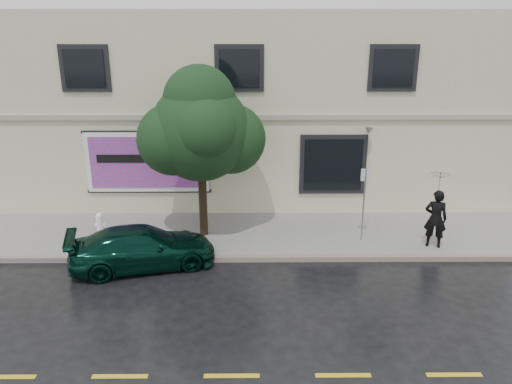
{
  "coord_description": "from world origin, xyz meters",
  "views": [
    {
      "loc": [
        0.42,
        -11.63,
        6.6
      ],
      "look_at": [
        0.52,
        2.2,
        1.89
      ],
      "focal_mm": 35.0,
      "sensor_mm": 36.0,
      "label": 1
    }
  ],
  "objects_px": {
    "pedestrian": "(436,219)",
    "street_tree": "(200,132)",
    "fire_hydrant": "(100,225)",
    "car": "(143,247)"
  },
  "relations": [
    {
      "from": "car",
      "to": "street_tree",
      "type": "relative_size",
      "value": 0.83
    },
    {
      "from": "fire_hydrant",
      "to": "pedestrian",
      "type": "bearing_deg",
      "value": -19.35
    },
    {
      "from": "pedestrian",
      "to": "fire_hydrant",
      "type": "height_order",
      "value": "pedestrian"
    },
    {
      "from": "car",
      "to": "street_tree",
      "type": "xyz_separation_m",
      "value": [
        1.55,
        1.92,
        2.91
      ]
    },
    {
      "from": "car",
      "to": "pedestrian",
      "type": "bearing_deg",
      "value": -98.24
    },
    {
      "from": "pedestrian",
      "to": "car",
      "type": "bearing_deg",
      "value": 24.32
    },
    {
      "from": "pedestrian",
      "to": "fire_hydrant",
      "type": "xyz_separation_m",
      "value": [
        -10.29,
        0.8,
        -0.51
      ]
    },
    {
      "from": "street_tree",
      "to": "fire_hydrant",
      "type": "xyz_separation_m",
      "value": [
        -3.26,
        -0.15,
        -2.96
      ]
    },
    {
      "from": "pedestrian",
      "to": "fire_hydrant",
      "type": "distance_m",
      "value": 10.33
    },
    {
      "from": "pedestrian",
      "to": "street_tree",
      "type": "relative_size",
      "value": 0.37
    }
  ]
}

